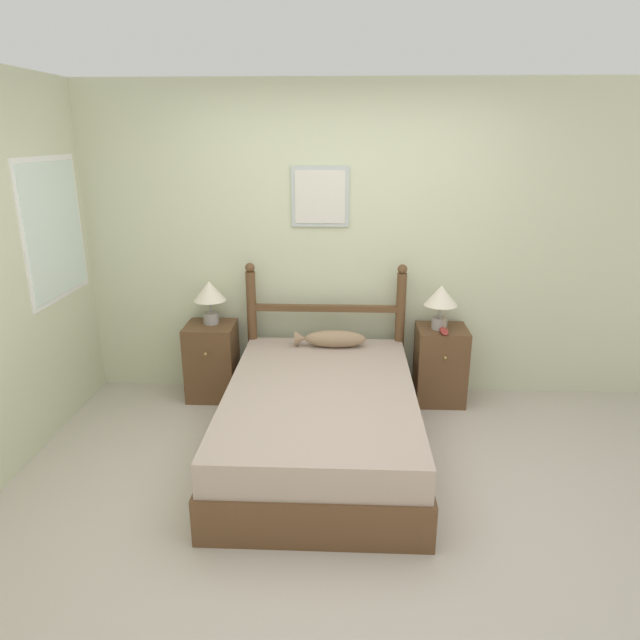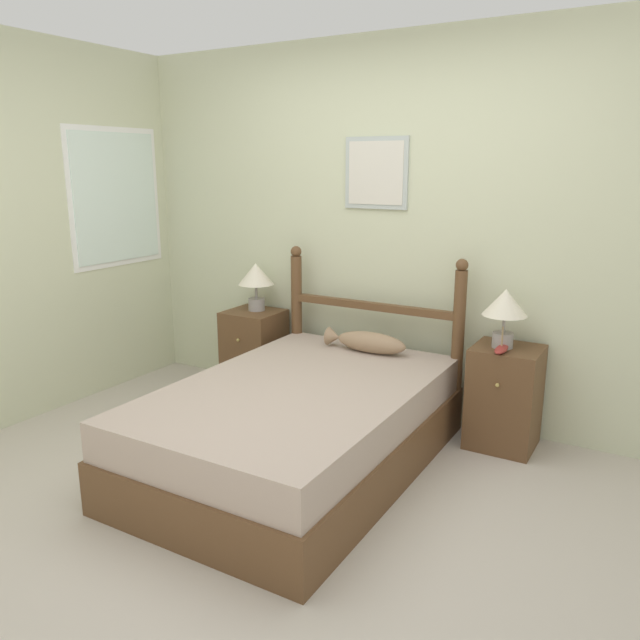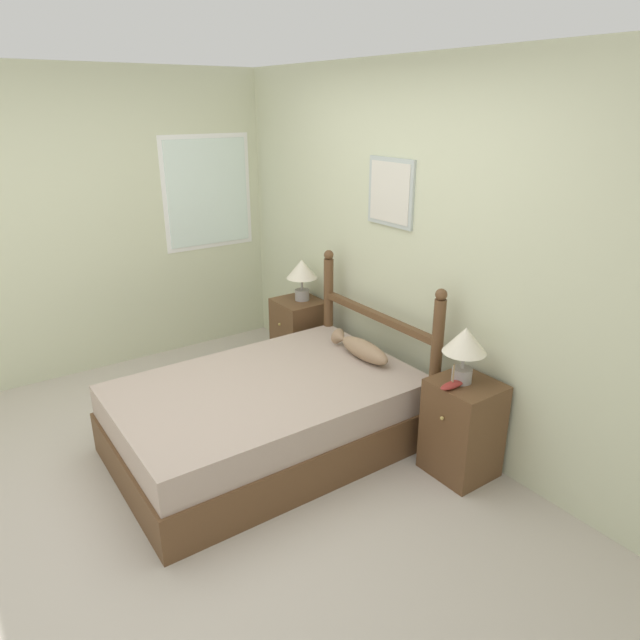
% 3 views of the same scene
% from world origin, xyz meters
% --- Properties ---
extents(ground_plane, '(16.00, 16.00, 0.00)m').
position_xyz_m(ground_plane, '(0.00, 0.00, 0.00)').
color(ground_plane, '#B7AD9E').
extents(wall_back, '(6.40, 0.08, 2.55)m').
position_xyz_m(wall_back, '(-0.00, 1.73, 1.28)').
color(wall_back, beige).
rests_on(wall_back, ground_plane).
extents(bed, '(1.31, 2.00, 0.50)m').
position_xyz_m(bed, '(-0.11, 0.60, 0.25)').
color(bed, brown).
rests_on(bed, ground_plane).
extents(headboard, '(1.31, 0.08, 1.15)m').
position_xyz_m(headboard, '(-0.11, 1.56, 0.61)').
color(headboard, brown).
rests_on(headboard, ground_plane).
extents(nightstand_left, '(0.40, 0.40, 0.64)m').
position_xyz_m(nightstand_left, '(-1.06, 1.48, 0.32)').
color(nightstand_left, brown).
rests_on(nightstand_left, ground_plane).
extents(nightstand_right, '(0.40, 0.40, 0.64)m').
position_xyz_m(nightstand_right, '(0.84, 1.48, 0.32)').
color(nightstand_right, brown).
rests_on(nightstand_right, ground_plane).
extents(table_lamp_left, '(0.27, 0.27, 0.36)m').
position_xyz_m(table_lamp_left, '(-1.06, 1.52, 0.89)').
color(table_lamp_left, gray).
rests_on(table_lamp_left, nightstand_left).
extents(table_lamp_right, '(0.27, 0.27, 0.36)m').
position_xyz_m(table_lamp_right, '(0.81, 1.47, 0.89)').
color(table_lamp_right, gray).
rests_on(table_lamp_right, nightstand_right).
extents(model_boat, '(0.07, 0.19, 0.16)m').
position_xyz_m(model_boat, '(0.83, 1.36, 0.66)').
color(model_boat, maroon).
rests_on(model_boat, nightstand_right).
extents(fish_pillow, '(0.57, 0.14, 0.14)m').
position_xyz_m(fish_pillow, '(-0.06, 1.38, 0.57)').
color(fish_pillow, '#997A5B').
rests_on(fish_pillow, bed).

